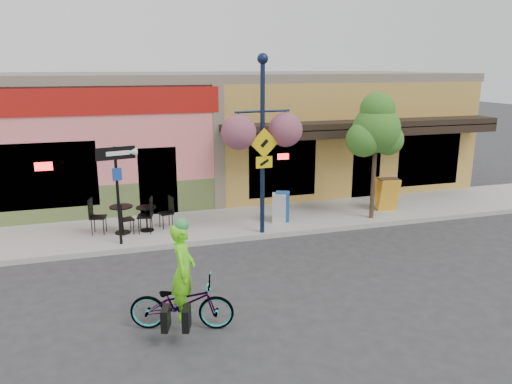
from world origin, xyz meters
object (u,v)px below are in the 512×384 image
cyclist_rider (184,283)px  newspaper_box_grey (279,208)px  street_tree (375,156)px  one_way_sign (118,196)px  bicycle (182,303)px  building (220,130)px  newspaper_box_blue (283,206)px  lamp_post (262,146)px

cyclist_rider → newspaper_box_grey: bearing=-18.3°
street_tree → newspaper_box_grey: bearing=171.2°
cyclist_rider → one_way_sign: size_ratio=0.68×
bicycle → street_tree: street_tree is taller
building → newspaper_box_blue: (0.53, -5.97, -1.64)m
one_way_sign → newspaper_box_grey: 4.81m
cyclist_rider → lamp_post: 5.58m
bicycle → one_way_sign: 4.80m
cyclist_rider → street_tree: 8.25m
bicycle → cyclist_rider: (0.05, 0.00, 0.39)m
lamp_post → one_way_sign: lamp_post is taller
one_way_sign → building: bearing=44.9°
bicycle → lamp_post: size_ratio=0.39×
bicycle → street_tree: bearing=-37.3°
newspaper_box_blue → building: bearing=117.4°
cyclist_rider → street_tree: bearing=-37.1°
building → newspaper_box_grey: bearing=-86.3°
bicycle → cyclist_rider: 0.39m
bicycle → newspaper_box_grey: 6.43m
one_way_sign → newspaper_box_grey: one_way_sign is taller
one_way_sign → newspaper_box_blue: 4.94m
newspaper_box_blue → newspaper_box_grey: 0.15m
building → cyclist_rider: 11.80m
one_way_sign → cyclist_rider: bearing=-90.3°
bicycle → one_way_sign: (-0.92, 4.61, 0.96)m
cyclist_rider → lamp_post: size_ratio=0.36×
bicycle → cyclist_rider: size_ratio=1.08×
one_way_sign → newspaper_box_blue: bearing=-4.4°
bicycle → newspaper_box_grey: newspaper_box_grey is taller
building → newspaper_box_grey: size_ratio=20.72×
cyclist_rider → one_way_sign: 4.75m
newspaper_box_blue → lamp_post: bearing=-115.2°
cyclist_rider → newspaper_box_blue: size_ratio=1.97×
one_way_sign → newspaper_box_grey: bearing=-4.9°
lamp_post → newspaper_box_blue: size_ratio=5.45×
one_way_sign → bicycle: bearing=-90.9°
street_tree → bicycle: bearing=-144.5°
one_way_sign → street_tree: street_tree is taller
cyclist_rider → one_way_sign: bearing=29.1°
newspaper_box_blue → bicycle: bearing=-104.2°
newspaper_box_grey → street_tree: 3.32m
one_way_sign → street_tree: 7.63m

